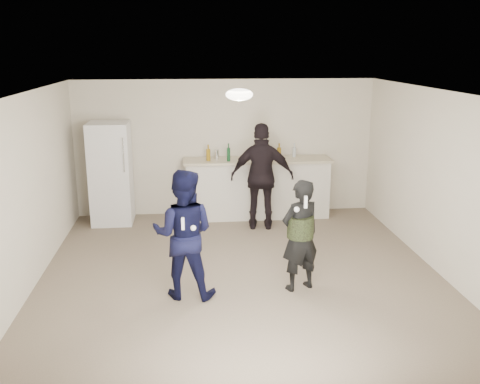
{
  "coord_description": "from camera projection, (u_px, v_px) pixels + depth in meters",
  "views": [
    {
      "loc": [
        -0.68,
        -6.77,
        3.05
      ],
      "look_at": [
        0.0,
        0.2,
        1.15
      ],
      "focal_mm": 40.0,
      "sensor_mm": 36.0,
      "label": 1
    }
  ],
  "objects": [
    {
      "name": "floor",
      "position": [
        241.0,
        276.0,
        7.36
      ],
      "size": [
        6.0,
        6.0,
        0.0
      ],
      "primitive_type": "plane",
      "color": "#6B5B4C",
      "rests_on": "ground"
    },
    {
      "name": "ceiling",
      "position": [
        242.0,
        93.0,
        6.71
      ],
      "size": [
        6.0,
        6.0,
        0.0
      ],
      "primitive_type": "plane",
      "rotation": [
        3.14,
        0.0,
        0.0
      ],
      "color": "silver",
      "rests_on": "wall_back"
    },
    {
      "name": "wall_back",
      "position": [
        225.0,
        148.0,
        9.92
      ],
      "size": [
        6.0,
        0.0,
        6.0
      ],
      "primitive_type": "plane",
      "rotation": [
        1.57,
        0.0,
        0.0
      ],
      "color": "beige",
      "rests_on": "floor"
    },
    {
      "name": "wall_front",
      "position": [
        280.0,
        287.0,
        4.16
      ],
      "size": [
        6.0,
        0.0,
        6.0
      ],
      "primitive_type": "plane",
      "rotation": [
        -1.57,
        0.0,
        0.0
      ],
      "color": "beige",
      "rests_on": "floor"
    },
    {
      "name": "wall_left",
      "position": [
        26.0,
        194.0,
        6.78
      ],
      "size": [
        0.0,
        6.0,
        6.0
      ],
      "primitive_type": "plane",
      "rotation": [
        1.57,
        0.0,
        1.57
      ],
      "color": "beige",
      "rests_on": "floor"
    },
    {
      "name": "wall_right",
      "position": [
        441.0,
        184.0,
        7.3
      ],
      "size": [
        0.0,
        6.0,
        6.0
      ],
      "primitive_type": "plane",
      "rotation": [
        1.57,
        0.0,
        -1.57
      ],
      "color": "beige",
      "rests_on": "floor"
    },
    {
      "name": "counter",
      "position": [
        257.0,
        189.0,
        9.84
      ],
      "size": [
        2.6,
        0.56,
        1.05
      ],
      "primitive_type": "cube",
      "color": "beige",
      "rests_on": "floor"
    },
    {
      "name": "counter_top",
      "position": [
        257.0,
        160.0,
        9.7
      ],
      "size": [
        2.68,
        0.64,
        0.04
      ],
      "primitive_type": "cube",
      "color": "beige",
      "rests_on": "counter"
    },
    {
      "name": "fridge",
      "position": [
        111.0,
        173.0,
        9.43
      ],
      "size": [
        0.7,
        0.7,
        1.8
      ],
      "primitive_type": "cube",
      "color": "white",
      "rests_on": "floor"
    },
    {
      "name": "fridge_handle",
      "position": [
        123.0,
        155.0,
        9.0
      ],
      "size": [
        0.02,
        0.02,
        0.6
      ],
      "primitive_type": "cylinder",
      "color": "silver",
      "rests_on": "fridge"
    },
    {
      "name": "ceiling_dome",
      "position": [
        239.0,
        95.0,
        7.01
      ],
      "size": [
        0.36,
        0.36,
        0.16
      ],
      "primitive_type": "ellipsoid",
      "color": "white",
      "rests_on": "ceiling"
    },
    {
      "name": "shaker",
      "position": [
        217.0,
        154.0,
        9.7
      ],
      "size": [
        0.08,
        0.08,
        0.17
      ],
      "primitive_type": "cylinder",
      "color": "silver",
      "rests_on": "counter_top"
    },
    {
      "name": "man",
      "position": [
        184.0,
        234.0,
        6.6
      ],
      "size": [
        0.9,
        0.76,
        1.64
      ],
      "primitive_type": "imported",
      "rotation": [
        0.0,
        0.0,
        2.95
      ],
      "color": "#0E113E",
      "rests_on": "floor"
    },
    {
      "name": "woman",
      "position": [
        300.0,
        235.0,
        6.8
      ],
      "size": [
        0.63,
        0.52,
        1.47
      ],
      "primitive_type": "imported",
      "rotation": [
        0.0,
        0.0,
        3.52
      ],
      "color": "black",
      "rests_on": "floor"
    },
    {
      "name": "camo_shorts",
      "position": [
        300.0,
        227.0,
        6.77
      ],
      "size": [
        0.34,
        0.34,
        0.28
      ],
      "primitive_type": "cylinder",
      "color": "#293618",
      "rests_on": "woman"
    },
    {
      "name": "spectator",
      "position": [
        262.0,
        177.0,
        9.1
      ],
      "size": [
        1.12,
        0.57,
        1.83
      ],
      "primitive_type": "imported",
      "rotation": [
        0.0,
        0.0,
        3.02
      ],
      "color": "black",
      "rests_on": "floor"
    },
    {
      "name": "remote_man",
      "position": [
        183.0,
        223.0,
        6.27
      ],
      "size": [
        0.04,
        0.04,
        0.15
      ],
      "primitive_type": "cube",
      "color": "white",
      "rests_on": "man"
    },
    {
      "name": "nunchuk_man",
      "position": [
        193.0,
        228.0,
        6.33
      ],
      "size": [
        0.07,
        0.07,
        0.07
      ],
      "primitive_type": "sphere",
      "color": "white",
      "rests_on": "man"
    },
    {
      "name": "remote_woman",
      "position": [
        306.0,
        202.0,
        6.43
      ],
      "size": [
        0.04,
        0.04,
        0.15
      ],
      "primitive_type": "cube",
      "color": "white",
      "rests_on": "woman"
    },
    {
      "name": "nunchuk_woman",
      "position": [
        297.0,
        209.0,
        6.47
      ],
      "size": [
        0.07,
        0.07,
        0.07
      ],
      "primitive_type": "sphere",
      "color": "white",
      "rests_on": "woman"
    },
    {
      "name": "bottle_cluster",
      "position": [
        250.0,
        154.0,
        9.61
      ],
      "size": [
        1.67,
        0.34,
        0.24
      ],
      "color": "silver",
      "rests_on": "counter_top"
    }
  ]
}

